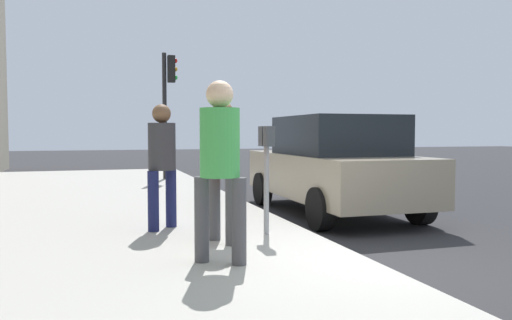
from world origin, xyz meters
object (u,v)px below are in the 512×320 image
(pedestrian_at_meter, at_px, (223,160))
(parking_officer, at_px, (162,156))
(pedestrian_bystander, at_px, (220,155))
(parking_meter, at_px, (266,157))
(parked_sedan_near, at_px, (333,165))
(traffic_signal, at_px, (168,94))

(pedestrian_at_meter, bearing_deg, parking_officer, 98.45)
(pedestrian_at_meter, distance_m, pedestrian_bystander, 0.97)
(parking_meter, height_order, pedestrian_at_meter, pedestrian_at_meter)
(parking_meter, relative_size, parked_sedan_near, 0.32)
(parking_meter, xyz_separation_m, traffic_signal, (8.36, 0.14, 1.41))
(parking_meter, bearing_deg, parked_sedan_near, -43.92)
(parked_sedan_near, xyz_separation_m, traffic_signal, (6.30, 2.12, 1.68))
(parked_sedan_near, distance_m, traffic_signal, 6.86)
(parking_meter, distance_m, parking_officer, 1.47)
(pedestrian_at_meter, height_order, parking_officer, parking_officer)
(pedestrian_bystander, relative_size, parked_sedan_near, 0.42)
(parking_officer, bearing_deg, pedestrian_bystander, -33.63)
(pedestrian_bystander, distance_m, traffic_signal, 9.73)
(parking_meter, xyz_separation_m, pedestrian_bystander, (-1.25, 0.92, 0.09))
(pedestrian_bystander, bearing_deg, parking_meter, -2.64)
(pedestrian_at_meter, relative_size, pedestrian_bystander, 0.92)
(parking_meter, relative_size, parking_officer, 0.82)
(parking_officer, relative_size, traffic_signal, 0.48)
(parking_officer, height_order, parked_sedan_near, parking_officer)
(pedestrian_bystander, height_order, parking_officer, pedestrian_bystander)
(traffic_signal, bearing_deg, parked_sedan_near, -161.43)
(pedestrian_bystander, bearing_deg, parked_sedan_near, -7.52)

